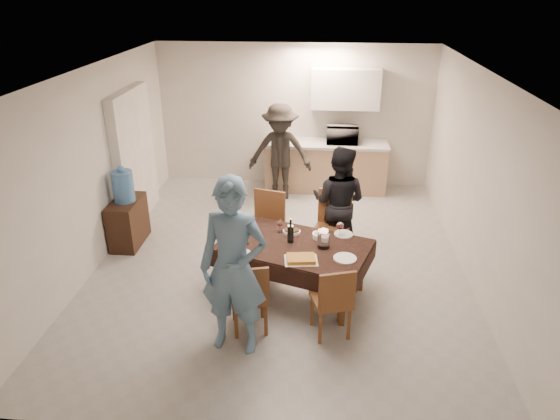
{
  "coord_description": "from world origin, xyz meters",
  "views": [
    {
      "loc": [
        0.52,
        -6.05,
        3.6
      ],
      "look_at": [
        0.02,
        -0.3,
        0.92
      ],
      "focal_mm": 32.0,
      "sensor_mm": 36.0,
      "label": 1
    }
  ],
  "objects_px": {
    "water_pitcher": "(324,239)",
    "person_near": "(234,268)",
    "console": "(128,222)",
    "water_jug": "(123,186)",
    "person_far": "(339,202)",
    "microwave": "(342,135)",
    "person_kitchen": "(280,152)",
    "dining_table": "(294,246)",
    "wine_bottle": "(291,231)",
    "savoury_tart": "(301,259)"
  },
  "relations": [
    {
      "from": "dining_table",
      "to": "water_jug",
      "type": "distance_m",
      "value": 2.74
    },
    {
      "from": "water_jug",
      "to": "person_far",
      "type": "height_order",
      "value": "person_far"
    },
    {
      "from": "water_jug",
      "to": "savoury_tart",
      "type": "xyz_separation_m",
      "value": [
        2.61,
        -1.45,
        -0.21
      ]
    },
    {
      "from": "wine_bottle",
      "to": "person_kitchen",
      "type": "distance_m",
      "value": 2.97
    },
    {
      "from": "water_jug",
      "to": "dining_table",
      "type": "bearing_deg",
      "value": -23.13
    },
    {
      "from": "savoury_tart",
      "to": "water_jug",
      "type": "bearing_deg",
      "value": 150.92
    },
    {
      "from": "savoury_tart",
      "to": "person_kitchen",
      "type": "bearing_deg",
      "value": 98.95
    },
    {
      "from": "console",
      "to": "water_pitcher",
      "type": "bearing_deg",
      "value": -21.42
    },
    {
      "from": "dining_table",
      "to": "microwave",
      "type": "distance_m",
      "value": 3.53
    },
    {
      "from": "water_pitcher",
      "to": "savoury_tart",
      "type": "relative_size",
      "value": 0.59
    },
    {
      "from": "dining_table",
      "to": "wine_bottle",
      "type": "relative_size",
      "value": 6.4
    },
    {
      "from": "person_far",
      "to": "person_kitchen",
      "type": "distance_m",
      "value": 2.18
    },
    {
      "from": "microwave",
      "to": "person_far",
      "type": "xyz_separation_m",
      "value": [
        -0.1,
        -2.4,
        -0.26
      ]
    },
    {
      "from": "water_jug",
      "to": "person_far",
      "type": "xyz_separation_m",
      "value": [
        3.06,
        -0.02,
        -0.12
      ]
    },
    {
      "from": "person_near",
      "to": "wine_bottle",
      "type": "bearing_deg",
      "value": 72.21
    },
    {
      "from": "water_pitcher",
      "to": "person_kitchen",
      "type": "xyz_separation_m",
      "value": [
        -0.78,
        3.05,
        0.05
      ]
    },
    {
      "from": "dining_table",
      "to": "wine_bottle",
      "type": "bearing_deg",
      "value": 153.83
    },
    {
      "from": "water_pitcher",
      "to": "dining_table",
      "type": "bearing_deg",
      "value": 171.87
    },
    {
      "from": "console",
      "to": "savoury_tart",
      "type": "xyz_separation_m",
      "value": [
        2.61,
        -1.45,
        0.37
      ]
    },
    {
      "from": "console",
      "to": "water_jug",
      "type": "bearing_deg",
      "value": 0.0
    },
    {
      "from": "person_far",
      "to": "console",
      "type": "bearing_deg",
      "value": 17.78
    },
    {
      "from": "savoury_tart",
      "to": "person_far",
      "type": "bearing_deg",
      "value": 72.53
    },
    {
      "from": "water_jug",
      "to": "water_pitcher",
      "type": "xyz_separation_m",
      "value": [
        2.86,
        -1.12,
        -0.12
      ]
    },
    {
      "from": "person_far",
      "to": "person_near",
      "type": "bearing_deg",
      "value": 80.56
    },
    {
      "from": "water_pitcher",
      "to": "person_near",
      "type": "distance_m",
      "value": 1.36
    },
    {
      "from": "microwave",
      "to": "person_far",
      "type": "height_order",
      "value": "person_far"
    },
    {
      "from": "water_jug",
      "to": "person_kitchen",
      "type": "bearing_deg",
      "value": 42.77
    },
    {
      "from": "dining_table",
      "to": "person_far",
      "type": "xyz_separation_m",
      "value": [
        0.55,
        1.05,
        0.14
      ]
    },
    {
      "from": "console",
      "to": "water_jug",
      "type": "height_order",
      "value": "water_jug"
    },
    {
      "from": "dining_table",
      "to": "console",
      "type": "relative_size",
      "value": 2.67
    },
    {
      "from": "water_pitcher",
      "to": "microwave",
      "type": "height_order",
      "value": "microwave"
    },
    {
      "from": "person_kitchen",
      "to": "person_far",
      "type": "bearing_deg",
      "value": -63.23
    },
    {
      "from": "dining_table",
      "to": "savoury_tart",
      "type": "distance_m",
      "value": 0.4
    },
    {
      "from": "microwave",
      "to": "person_far",
      "type": "bearing_deg",
      "value": 87.67
    },
    {
      "from": "dining_table",
      "to": "water_pitcher",
      "type": "height_order",
      "value": "water_pitcher"
    },
    {
      "from": "water_pitcher",
      "to": "person_far",
      "type": "distance_m",
      "value": 1.12
    },
    {
      "from": "water_jug",
      "to": "person_near",
      "type": "bearing_deg",
      "value": -47.26
    },
    {
      "from": "dining_table",
      "to": "person_kitchen",
      "type": "xyz_separation_m",
      "value": [
        -0.43,
        3.0,
        0.2
      ]
    },
    {
      "from": "water_pitcher",
      "to": "console",
      "type": "bearing_deg",
      "value": 158.58
    },
    {
      "from": "water_pitcher",
      "to": "savoury_tart",
      "type": "height_order",
      "value": "water_pitcher"
    },
    {
      "from": "console",
      "to": "water_jug",
      "type": "distance_m",
      "value": 0.57
    },
    {
      "from": "person_near",
      "to": "dining_table",
      "type": "bearing_deg",
      "value": 69.01
    },
    {
      "from": "savoury_tart",
      "to": "microwave",
      "type": "bearing_deg",
      "value": 81.86
    },
    {
      "from": "water_jug",
      "to": "console",
      "type": "bearing_deg",
      "value": 0.0
    },
    {
      "from": "microwave",
      "to": "person_near",
      "type": "xyz_separation_m",
      "value": [
        -1.2,
        -4.5,
        -0.1
      ]
    },
    {
      "from": "water_jug",
      "to": "person_kitchen",
      "type": "xyz_separation_m",
      "value": [
        2.08,
        1.92,
        -0.07
      ]
    },
    {
      "from": "savoury_tart",
      "to": "wine_bottle",
      "type": "bearing_deg",
      "value": 109.23
    },
    {
      "from": "person_kitchen",
      "to": "dining_table",
      "type": "bearing_deg",
      "value": -81.8
    },
    {
      "from": "dining_table",
      "to": "wine_bottle",
      "type": "height_order",
      "value": "wine_bottle"
    },
    {
      "from": "person_far",
      "to": "microwave",
      "type": "bearing_deg",
      "value": -74.13
    }
  ]
}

